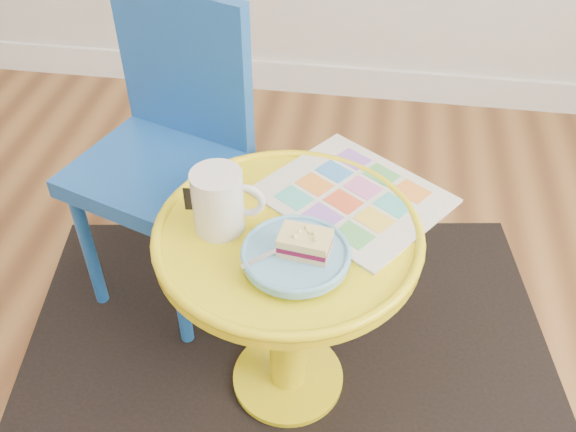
# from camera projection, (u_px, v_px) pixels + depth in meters

# --- Properties ---
(rug) EXTENTS (1.46, 1.29, 0.01)m
(rug) POSITION_uv_depth(u_px,v_px,m) (288.00, 379.00, 1.53)
(rug) COLOR black
(rug) RESTS_ON ground
(side_table) EXTENTS (0.51, 0.51, 0.49)m
(side_table) POSITION_uv_depth(u_px,v_px,m) (288.00, 281.00, 1.30)
(side_table) COLOR yellow
(side_table) RESTS_ON ground
(chair) EXTENTS (0.44, 0.44, 0.78)m
(chair) POSITION_uv_depth(u_px,v_px,m) (168.00, 140.00, 1.51)
(chair) COLOR #1953A7
(chair) RESTS_ON ground
(newspaper) EXTENTS (0.43, 0.42, 0.01)m
(newspaper) POSITION_uv_depth(u_px,v_px,m) (353.00, 196.00, 1.29)
(newspaper) COLOR silver
(newspaper) RESTS_ON side_table
(mug) EXTENTS (0.14, 0.10, 0.13)m
(mug) POSITION_uv_depth(u_px,v_px,m) (219.00, 200.00, 1.18)
(mug) COLOR silver
(mug) RESTS_ON side_table
(plate) EXTENTS (0.19, 0.19, 0.02)m
(plate) POSITION_uv_depth(u_px,v_px,m) (296.00, 255.00, 1.14)
(plate) COLOR #62A5D0
(plate) RESTS_ON newspaper
(cake_slice) EXTENTS (0.10, 0.07, 0.04)m
(cake_slice) POSITION_uv_depth(u_px,v_px,m) (305.00, 243.00, 1.12)
(cake_slice) COLOR #D3BC8C
(cake_slice) RESTS_ON plate
(fork) EXTENTS (0.12, 0.11, 0.00)m
(fork) POSITION_uv_depth(u_px,v_px,m) (279.00, 250.00, 1.13)
(fork) COLOR silver
(fork) RESTS_ON plate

